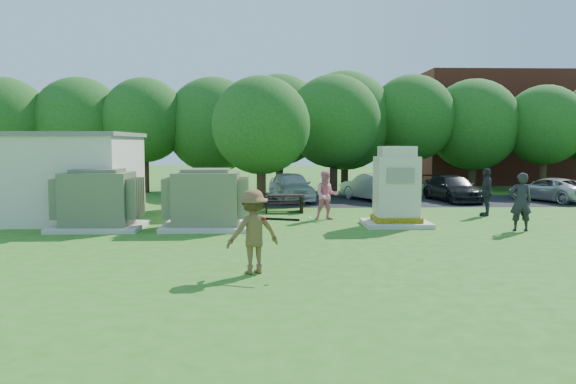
{
  "coord_description": "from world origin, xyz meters",
  "views": [
    {
      "loc": [
        -0.66,
        -14.86,
        2.95
      ],
      "look_at": [
        0.0,
        4.0,
        1.3
      ],
      "focal_mm": 35.0,
      "sensor_mm": 36.0,
      "label": 1
    }
  ],
  "objects_px": {
    "car_dark": "(453,189)",
    "car_silver_b": "(549,189)",
    "transformer_left": "(98,201)",
    "person_walking_right": "(487,192)",
    "person_at_picnic": "(327,195)",
    "car_silver_a": "(373,187)",
    "generator_cabinet": "(396,191)",
    "car_white": "(291,186)",
    "transformer_right": "(207,200)",
    "batter": "(253,232)",
    "person_by_generator": "(521,202)",
    "picnic_table": "(284,201)"
  },
  "relations": [
    {
      "from": "picnic_table",
      "to": "person_walking_right",
      "type": "distance_m",
      "value": 8.35
    },
    {
      "from": "generator_cabinet",
      "to": "person_walking_right",
      "type": "distance_m",
      "value": 5.02
    },
    {
      "from": "car_dark",
      "to": "car_silver_b",
      "type": "xyz_separation_m",
      "value": [
        4.91,
        -0.16,
        -0.05
      ]
    },
    {
      "from": "picnic_table",
      "to": "person_at_picnic",
      "type": "bearing_deg",
      "value": -58.39
    },
    {
      "from": "transformer_right",
      "to": "person_at_picnic",
      "type": "relative_size",
      "value": 1.59
    },
    {
      "from": "car_silver_b",
      "to": "person_by_generator",
      "type": "bearing_deg",
      "value": 34.81
    },
    {
      "from": "person_at_picnic",
      "to": "car_dark",
      "type": "distance_m",
      "value": 9.77
    },
    {
      "from": "person_walking_right",
      "to": "car_silver_b",
      "type": "distance_m",
      "value": 7.77
    },
    {
      "from": "car_dark",
      "to": "car_silver_b",
      "type": "bearing_deg",
      "value": -9.86
    },
    {
      "from": "picnic_table",
      "to": "car_silver_b",
      "type": "xyz_separation_m",
      "value": [
        13.61,
        3.98,
        0.13
      ]
    },
    {
      "from": "person_walking_right",
      "to": "transformer_left",
      "type": "bearing_deg",
      "value": -50.48
    },
    {
      "from": "person_at_picnic",
      "to": "car_silver_a",
      "type": "height_order",
      "value": "person_at_picnic"
    },
    {
      "from": "car_silver_a",
      "to": "car_dark",
      "type": "bearing_deg",
      "value": 152.8
    },
    {
      "from": "transformer_right",
      "to": "car_silver_b",
      "type": "distance_m",
      "value": 18.5
    },
    {
      "from": "car_white",
      "to": "car_silver_a",
      "type": "height_order",
      "value": "car_white"
    },
    {
      "from": "generator_cabinet",
      "to": "person_by_generator",
      "type": "bearing_deg",
      "value": -18.9
    },
    {
      "from": "generator_cabinet",
      "to": "batter",
      "type": "distance_m",
      "value": 8.7
    },
    {
      "from": "batter",
      "to": "car_dark",
      "type": "distance_m",
      "value": 18.28
    },
    {
      "from": "transformer_left",
      "to": "picnic_table",
      "type": "relative_size",
      "value": 1.73
    },
    {
      "from": "transformer_right",
      "to": "person_by_generator",
      "type": "xyz_separation_m",
      "value": [
        10.6,
        -0.95,
        0.01
      ]
    },
    {
      "from": "picnic_table",
      "to": "person_by_generator",
      "type": "distance_m",
      "value": 9.57
    },
    {
      "from": "transformer_left",
      "to": "batter",
      "type": "xyz_separation_m",
      "value": [
        5.49,
        -6.79,
        -0.02
      ]
    },
    {
      "from": "batter",
      "to": "car_silver_a",
      "type": "bearing_deg",
      "value": -131.47
    },
    {
      "from": "car_white",
      "to": "generator_cabinet",
      "type": "bearing_deg",
      "value": -79.05
    },
    {
      "from": "batter",
      "to": "transformer_right",
      "type": "bearing_deg",
      "value": -96.9
    },
    {
      "from": "person_at_picnic",
      "to": "car_silver_b",
      "type": "distance_m",
      "value": 13.7
    },
    {
      "from": "transformer_left",
      "to": "car_silver_a",
      "type": "bearing_deg",
      "value": 38.87
    },
    {
      "from": "person_walking_right",
      "to": "car_dark",
      "type": "relative_size",
      "value": 0.44
    },
    {
      "from": "car_white",
      "to": "car_dark",
      "type": "relative_size",
      "value": 0.99
    },
    {
      "from": "transformer_left",
      "to": "car_white",
      "type": "height_order",
      "value": "transformer_left"
    },
    {
      "from": "generator_cabinet",
      "to": "person_walking_right",
      "type": "xyz_separation_m",
      "value": [
        4.29,
        2.6,
        -0.27
      ]
    },
    {
      "from": "person_walking_right",
      "to": "car_silver_b",
      "type": "bearing_deg",
      "value": 163.66
    },
    {
      "from": "generator_cabinet",
      "to": "person_at_picnic",
      "type": "height_order",
      "value": "generator_cabinet"
    },
    {
      "from": "generator_cabinet",
      "to": "picnic_table",
      "type": "distance_m",
      "value": 5.76
    },
    {
      "from": "car_silver_a",
      "to": "transformer_right",
      "type": "bearing_deg",
      "value": 27.6
    },
    {
      "from": "transformer_right",
      "to": "car_dark",
      "type": "xyz_separation_m",
      "value": [
        11.5,
        8.7,
        -0.33
      ]
    },
    {
      "from": "batter",
      "to": "person_by_generator",
      "type": "bearing_deg",
      "value": -168.11
    },
    {
      "from": "batter",
      "to": "car_white",
      "type": "relative_size",
      "value": 0.43
    },
    {
      "from": "person_at_picnic",
      "to": "car_dark",
      "type": "bearing_deg",
      "value": 42.01
    },
    {
      "from": "transformer_left",
      "to": "car_silver_b",
      "type": "relative_size",
      "value": 0.7
    },
    {
      "from": "picnic_table",
      "to": "generator_cabinet",
      "type": "bearing_deg",
      "value": -46.99
    },
    {
      "from": "batter",
      "to": "car_white",
      "type": "bearing_deg",
      "value": -117.07
    },
    {
      "from": "transformer_right",
      "to": "car_silver_a",
      "type": "height_order",
      "value": "transformer_right"
    },
    {
      "from": "transformer_right",
      "to": "car_silver_b",
      "type": "relative_size",
      "value": 0.7
    },
    {
      "from": "person_at_picnic",
      "to": "car_white",
      "type": "xyz_separation_m",
      "value": [
        -1.08,
        7.06,
        -0.2
      ]
    },
    {
      "from": "car_white",
      "to": "person_at_picnic",
      "type": "bearing_deg",
      "value": -91.77
    },
    {
      "from": "transformer_left",
      "to": "car_silver_b",
      "type": "bearing_deg",
      "value": 23.01
    },
    {
      "from": "transformer_right",
      "to": "car_white",
      "type": "bearing_deg",
      "value": 70.06
    },
    {
      "from": "transformer_left",
      "to": "transformer_right",
      "type": "distance_m",
      "value": 3.7
    },
    {
      "from": "generator_cabinet",
      "to": "car_white",
      "type": "bearing_deg",
      "value": 111.42
    }
  ]
}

